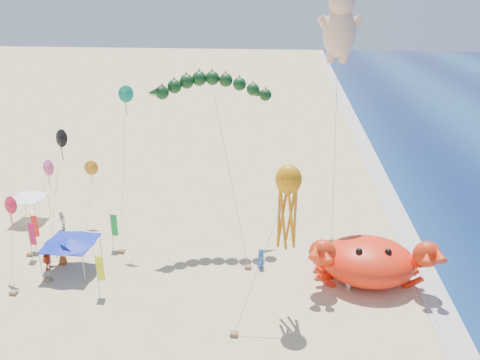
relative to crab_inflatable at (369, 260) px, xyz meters
name	(u,v)px	position (x,y,z in m)	size (l,w,h in m)	color
ground	(263,270)	(-7.56, 0.55, -1.73)	(320.00, 320.00, 0.00)	#D1B784
foam_strip	(427,280)	(4.44, 0.55, -1.72)	(320.00, 320.00, 0.00)	silver
crab_inflatable	(369,260)	(0.00, 0.00, 0.00)	(8.94, 5.92, 3.92)	#F7280D
dragon_kite	(212,90)	(-12.15, 6.10, 10.79)	(9.74, 8.05, 13.60)	#0E3413
cherub_kite	(340,24)	(-2.52, 7.85, 15.69)	(2.50, 3.50, 20.03)	#FFC59B
octopus_kite	(287,200)	(-5.96, -3.63, 6.00)	(3.98, 4.24, 10.02)	orange
canopy_blue	(70,241)	(-21.90, -0.84, 0.72)	(3.81, 3.81, 2.71)	gray
canopy_white	(28,196)	(-29.50, 6.80, 0.71)	(2.99, 2.99, 2.71)	gray
feather_flags	(69,238)	(-22.53, 0.27, 0.29)	(8.21, 6.40, 3.20)	gray
beachgoers	(109,251)	(-19.64, 0.64, -0.84)	(25.17, 7.68, 1.86)	blue
small_kites	(68,166)	(-23.00, 2.64, 5.35)	(8.31, 12.33, 13.03)	red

